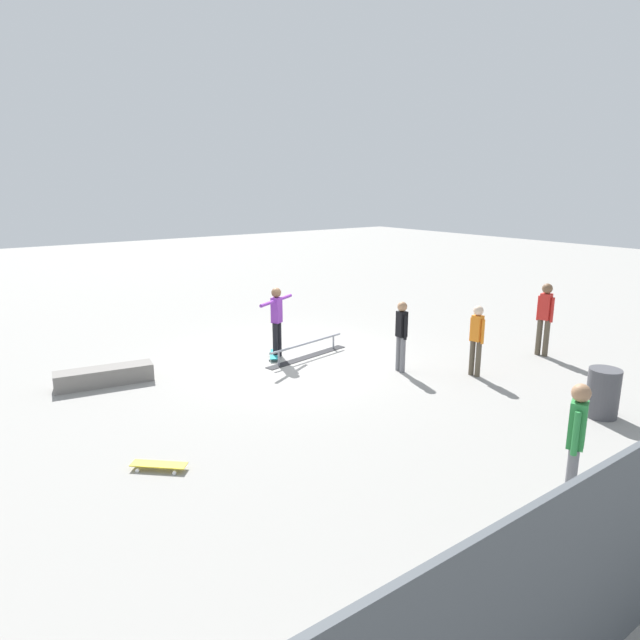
{
  "coord_description": "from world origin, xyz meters",
  "views": [
    {
      "loc": [
        6.89,
        10.22,
        3.96
      ],
      "look_at": [
        -0.28,
        0.5,
        1.0
      ],
      "focal_mm": 31.1,
      "sensor_mm": 36.0,
      "label": 1
    }
  ],
  "objects": [
    {
      "name": "ground_plane",
      "position": [
        0.0,
        0.0,
        0.0
      ],
      "size": [
        60.0,
        60.0,
        0.0
      ],
      "primitive_type": "plane",
      "color": "gray"
    },
    {
      "name": "skater_main",
      "position": [
        0.29,
        -0.42,
        0.97
      ],
      "size": [
        1.23,
        0.68,
        1.66
      ],
      "rotation": [
        0.0,
        0.0,
        3.62
      ],
      "color": "black",
      "rests_on": "ground_plane"
    },
    {
      "name": "bystander_green_shirt",
      "position": [
        0.69,
        7.08,
        0.94
      ],
      "size": [
        0.37,
        0.26,
        1.66
      ],
      "rotation": [
        0.0,
        0.0,
        3.56
      ],
      "color": "slate",
      "rests_on": "ground_plane"
    },
    {
      "name": "bystander_orange_shirt",
      "position": [
        -2.4,
        3.17,
        0.86
      ],
      "size": [
        0.21,
        0.35,
        1.53
      ],
      "rotation": [
        0.0,
        0.0,
        4.79
      ],
      "color": "brown",
      "rests_on": "ground_plane"
    },
    {
      "name": "trash_bin",
      "position": [
        -2.46,
        5.86,
        0.43
      ],
      "size": [
        0.54,
        0.54,
        0.87
      ],
      "primitive_type": "cylinder",
      "color": "#47474C",
      "rests_on": "ground_plane"
    },
    {
      "name": "skate_ledge",
      "position": [
        4.1,
        -0.95,
        0.18
      ],
      "size": [
        1.94,
        0.79,
        0.35
      ],
      "primitive_type": "cube",
      "rotation": [
        0.0,
        0.0,
        -0.17
      ],
      "color": "gray",
      "rests_on": "ground_plane"
    },
    {
      "name": "bystander_red_shirt",
      "position": [
        -4.85,
        3.19,
        0.98
      ],
      "size": [
        0.24,
        0.4,
        1.74
      ],
      "rotation": [
        0.0,
        0.0,
        4.89
      ],
      "color": "brown",
      "rests_on": "ground_plane"
    },
    {
      "name": "skateboard_main",
      "position": [
        0.36,
        -0.44,
        0.07
      ],
      "size": [
        0.6,
        0.78,
        0.09
      ],
      "rotation": [
        0.0,
        0.0,
        4.14
      ],
      "color": "teal",
      "rests_on": "ground_plane"
    },
    {
      "name": "grind_rail",
      "position": [
        -0.28,
        -0.0,
        0.16
      ],
      "size": [
        2.45,
        0.67,
        0.37
      ],
      "rotation": [
        0.0,
        0.0,
        0.18
      ],
      "color": "black",
      "rests_on": "ground_plane"
    },
    {
      "name": "loose_skateboard_yellow",
      "position": [
        4.48,
        3.07,
        0.07
      ],
      "size": [
        0.72,
        0.69,
        0.09
      ],
      "rotation": [
        0.0,
        0.0,
        5.53
      ],
      "color": "yellow",
      "rests_on": "ground_plane"
    },
    {
      "name": "bystander_black_shirt",
      "position": [
        -1.33,
        2.02,
        0.87
      ],
      "size": [
        0.21,
        0.35,
        1.55
      ],
      "rotation": [
        0.0,
        0.0,
        4.56
      ],
      "color": "slate",
      "rests_on": "ground_plane"
    }
  ]
}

